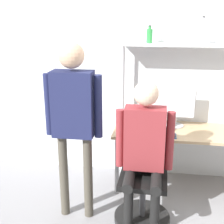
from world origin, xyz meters
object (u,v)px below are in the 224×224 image
object	(u,v)px
person_seated	(144,143)
bottle_clear	(202,32)
bottle_green	(149,36)
office_chair	(143,193)
laptop	(149,126)
cell_phone	(173,136)
person_standing	(73,110)
monitor	(175,106)

from	to	relation	value
person_seated	bottle_clear	xyz separation A→B (m)	(0.55, 0.91, 0.96)
person_seated	bottle_green	world-z (taller)	bottle_green
office_chair	person_seated	bearing A→B (deg)	-90.75
laptop	office_chair	bearing A→B (deg)	-91.94
office_chair	person_seated	world-z (taller)	person_seated
laptop	office_chair	distance (m)	0.76
person_seated	bottle_green	bearing A→B (deg)	91.25
cell_phone	bottle_clear	size ratio (longest dim) A/B	0.51
bottle_green	person_seated	bearing A→B (deg)	-88.75
cell_phone	person_standing	world-z (taller)	person_standing
cell_phone	person_seated	xyz separation A→B (m)	(-0.29, -0.53, 0.12)
monitor	cell_phone	xyz separation A→B (m)	(-0.02, -0.35, -0.24)
office_chair	bottle_green	distance (m)	1.71
laptop	bottle_green	xyz separation A→B (m)	(-0.04, 0.28, 0.98)
person_seated	person_standing	xyz separation A→B (m)	(-0.68, 0.01, 0.29)
person_standing	bottle_green	xyz separation A→B (m)	(0.66, 0.90, 0.63)
monitor	bottle_clear	distance (m)	0.88
bottle_clear	bottle_green	xyz separation A→B (m)	(-0.57, -0.00, -0.04)
laptop	person_standing	bearing A→B (deg)	-138.27
monitor	person_standing	world-z (taller)	person_standing
office_chair	person_seated	size ratio (longest dim) A/B	0.66
cell_phone	bottle_green	bearing A→B (deg)	128.82
person_standing	bottle_clear	size ratio (longest dim) A/B	6.00
monitor	cell_phone	bearing A→B (deg)	-93.26
bottle_green	bottle_clear	bearing A→B (deg)	0.00
monitor	laptop	world-z (taller)	monitor
monitor	bottle_clear	xyz separation A→B (m)	(0.25, 0.04, 0.84)
office_chair	person_standing	distance (m)	1.08
person_standing	bottle_green	bearing A→B (deg)	54.07
bottle_clear	bottle_green	bearing A→B (deg)	-180.00
bottle_clear	bottle_green	size ratio (longest dim) A/B	1.51
cell_phone	office_chair	bearing A→B (deg)	-120.76
person_seated	bottle_green	size ratio (longest dim) A/B	7.33
person_standing	bottle_clear	distance (m)	1.67
cell_phone	person_standing	xyz separation A→B (m)	(-0.96, -0.52, 0.41)
cell_phone	office_chair	distance (m)	0.71
person_standing	bottle_clear	world-z (taller)	bottle_clear
office_chair	person_standing	bearing A→B (deg)	-176.74
monitor	bottle_clear	bearing A→B (deg)	8.11
bottle_clear	person_standing	bearing A→B (deg)	-143.66
person_standing	bottle_clear	xyz separation A→B (m)	(1.23, 0.90, 0.67)
laptop	cell_phone	distance (m)	0.29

